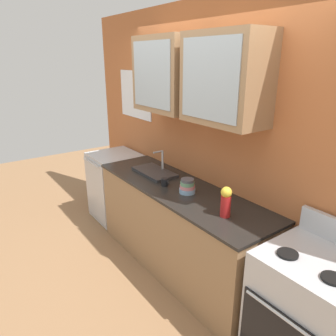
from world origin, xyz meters
TOP-DOWN VIEW (x-y plane):
  - ground_plane at (0.00, 0.00)m, footprint 10.00×10.00m
  - back_wall_unit at (-0.00, 0.32)m, footprint 4.51×0.47m
  - counter at (0.00, 0.00)m, footprint 2.20×0.66m
  - stove_range at (1.49, -0.00)m, footprint 0.67×0.67m
  - sink_faucet at (-0.48, 0.03)m, footprint 0.53×0.29m
  - bowl_stack at (0.16, -0.01)m, footprint 0.15×0.15m
  - vase at (0.71, -0.06)m, footprint 0.09×0.09m
  - cup_near_sink at (-0.11, -0.09)m, footprint 0.10×0.07m
  - dishwasher at (-1.42, -0.00)m, footprint 0.61×0.65m

SIDE VIEW (x-z plane):
  - ground_plane at x=0.00m, z-range 0.00..0.00m
  - dishwasher at x=-1.42m, z-range 0.00..0.93m
  - counter at x=0.00m, z-range 0.00..0.93m
  - stove_range at x=1.49m, z-range -0.08..1.03m
  - sink_faucet at x=-0.48m, z-range 0.82..1.08m
  - cup_near_sink at x=-0.11m, z-range 0.93..1.01m
  - bowl_stack at x=0.16m, z-range 0.92..1.06m
  - vase at x=0.71m, z-range 0.94..1.19m
  - back_wall_unit at x=0.00m, z-range 0.17..2.85m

